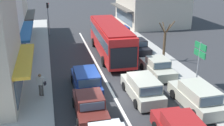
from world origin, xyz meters
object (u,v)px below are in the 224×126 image
(parked_sedan_kerb_second, at_px, (157,67))
(parked_sedan_kerb_third, at_px, (137,47))
(parked_wagon_kerb_front, at_px, (197,97))
(pedestrian_with_handbag_near, at_px, (41,83))
(traffic_light_downstreet, at_px, (48,13))
(parked_hatchback_kerb_rear, at_px, (121,33))
(sedan_adjacent_lane_lead, at_px, (90,106))
(street_tree_right, at_px, (165,43))
(directional_road_sign, at_px, (200,54))
(wagon_behind_bus_near, at_px, (142,88))
(wagon_adjacent_lane_trail, at_px, (86,81))
(city_bus, at_px, (110,37))

(parked_sedan_kerb_second, xyz_separation_m, parked_sedan_kerb_third, (0.31, 6.01, 0.00))
(parked_wagon_kerb_front, height_order, pedestrian_with_handbag_near, pedestrian_with_handbag_near)
(traffic_light_downstreet, height_order, pedestrian_with_handbag_near, traffic_light_downstreet)
(parked_hatchback_kerb_rear, bearing_deg, sedan_adjacent_lane_lead, -111.78)
(parked_hatchback_kerb_rear, distance_m, pedestrian_with_handbag_near, 16.89)
(parked_sedan_kerb_second, relative_size, parked_hatchback_kerb_rear, 1.13)
(parked_sedan_kerb_second, xyz_separation_m, street_tree_right, (1.86, 2.83, 1.17))
(parked_wagon_kerb_front, height_order, traffic_light_downstreet, traffic_light_downstreet)
(parked_sedan_kerb_third, distance_m, directional_road_sign, 9.51)
(parked_sedan_kerb_third, xyz_separation_m, directional_road_sign, (1.42, -9.18, 2.04))
(parked_wagon_kerb_front, bearing_deg, parked_sedan_kerb_second, 93.09)
(sedan_adjacent_lane_lead, xyz_separation_m, parked_sedan_kerb_second, (6.51, 4.95, 0.00))
(directional_road_sign, bearing_deg, pedestrian_with_handbag_near, 173.10)
(sedan_adjacent_lane_lead, height_order, traffic_light_downstreet, traffic_light_downstreet)
(traffic_light_downstreet, relative_size, pedestrian_with_handbag_near, 2.58)
(pedestrian_with_handbag_near, bearing_deg, wagon_behind_bus_near, -14.33)
(parked_wagon_kerb_front, distance_m, parked_hatchback_kerb_rear, 17.61)
(traffic_light_downstreet, xyz_separation_m, pedestrian_with_handbag_near, (-0.95, -17.75, -1.79))
(wagon_adjacent_lane_trail, height_order, parked_wagon_kerb_front, same)
(city_bus, relative_size, directional_road_sign, 3.04)
(city_bus, bearing_deg, parked_hatchback_kerb_rear, 64.79)
(city_bus, distance_m, traffic_light_downstreet, 11.63)
(wagon_adjacent_lane_trail, height_order, parked_sedan_kerb_third, wagon_adjacent_lane_trail)
(parked_sedan_kerb_second, bearing_deg, pedestrian_with_handbag_near, -168.97)
(sedan_adjacent_lane_lead, bearing_deg, pedestrian_with_handbag_near, 132.61)
(pedestrian_with_handbag_near, bearing_deg, parked_wagon_kerb_front, -21.20)
(sedan_adjacent_lane_lead, height_order, pedestrian_with_handbag_near, pedestrian_with_handbag_near)
(parked_sedan_kerb_third, bearing_deg, street_tree_right, -64.06)
(pedestrian_with_handbag_near, bearing_deg, wagon_adjacent_lane_trail, 7.21)
(parked_wagon_kerb_front, relative_size, directional_road_sign, 1.25)
(wagon_adjacent_lane_trail, relative_size, street_tree_right, 1.16)
(wagon_adjacent_lane_trail, bearing_deg, sedan_adjacent_lane_lead, -95.02)
(street_tree_right, bearing_deg, wagon_adjacent_lane_trail, -152.15)
(parked_sedan_kerb_third, relative_size, parked_hatchback_kerb_rear, 1.13)
(city_bus, xyz_separation_m, parked_sedan_kerb_second, (2.61, -5.90, -1.22))
(wagon_behind_bus_near, height_order, parked_wagon_kerb_front, same)
(parked_wagon_kerb_front, xyz_separation_m, traffic_light_downstreet, (-8.73, 21.51, 2.11))
(wagon_behind_bus_near, height_order, parked_sedan_kerb_second, wagon_behind_bus_near)
(wagon_behind_bus_near, distance_m, pedestrian_with_handbag_near, 6.98)
(city_bus, distance_m, wagon_adjacent_lane_trail, 8.24)
(wagon_behind_bus_near, xyz_separation_m, pedestrian_with_handbag_near, (-6.75, 1.72, 0.32))
(street_tree_right, bearing_deg, parked_wagon_kerb_front, -100.47)
(parked_sedan_kerb_third, relative_size, directional_road_sign, 1.17)
(parked_sedan_kerb_second, relative_size, parked_sedan_kerb_third, 1.00)
(city_bus, height_order, wagon_adjacent_lane_trail, city_bus)
(parked_sedan_kerb_second, bearing_deg, traffic_light_downstreet, 117.89)
(sedan_adjacent_lane_lead, bearing_deg, parked_wagon_kerb_front, -5.31)
(parked_sedan_kerb_third, bearing_deg, parked_sedan_kerb_second, -92.95)
(parked_sedan_kerb_second, xyz_separation_m, parked_hatchback_kerb_rear, (0.28, 12.03, 0.05))
(parked_sedan_kerb_third, height_order, traffic_light_downstreet, traffic_light_downstreet)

